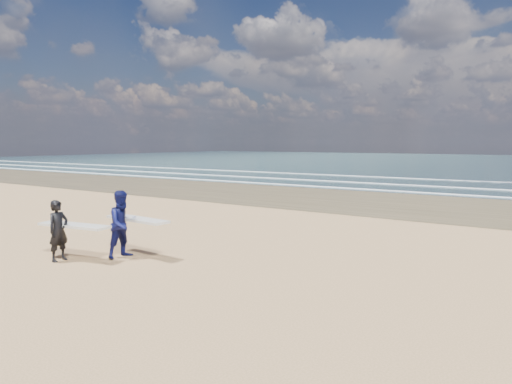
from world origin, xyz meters
The scene contains 2 objects.
surfer_near centered at (-0.75, 0.34, 0.86)m, with size 2.26×1.12×1.68m.
surfer_far centered at (0.38, 1.56, 0.96)m, with size 2.23×1.19×1.90m.
Camera 1 is at (10.48, -6.96, 3.25)m, focal length 32.00 mm.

